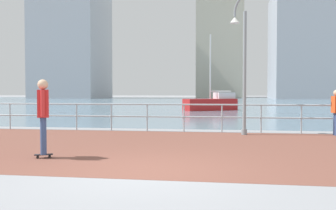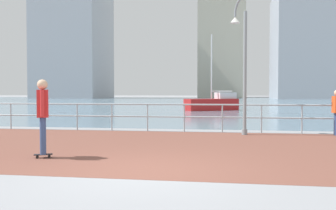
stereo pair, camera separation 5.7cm
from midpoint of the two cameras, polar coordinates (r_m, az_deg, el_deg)
ground at (r=46.90m, az=7.03°, el=0.16°), size 220.00×220.00×0.00m
brick_paving at (r=10.22m, az=0.23°, el=-6.37°), size 28.00×7.69×0.01m
harbor_water at (r=58.88m, az=7.42°, el=0.53°), size 180.00×88.00×0.00m
waterfront_railing at (r=13.95m, az=2.61°, el=-1.14°), size 25.25×0.06×1.05m
lamppost at (r=13.44m, az=11.27°, el=7.07°), size 0.61×0.70×4.86m
skateboarder at (r=8.86m, az=-18.34°, el=-0.83°), size 0.41×0.54×1.77m
sailboat_red at (r=30.55m, az=6.94°, el=0.28°), size 4.41×3.44×6.12m
tower_glass at (r=97.08m, az=-14.19°, el=13.58°), size 15.49×16.30×43.83m
tower_beige at (r=107.92m, az=8.23°, el=13.85°), size 12.25×16.88×49.06m
tower_slate at (r=89.45m, az=21.29°, el=8.41°), size 17.15×16.33×25.03m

